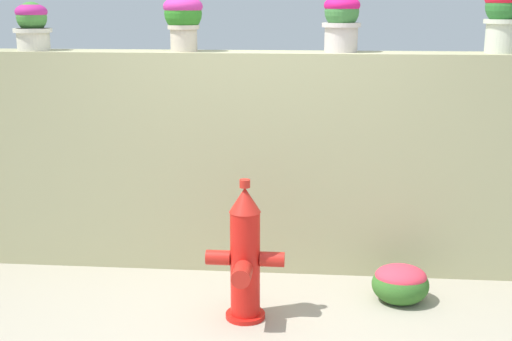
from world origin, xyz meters
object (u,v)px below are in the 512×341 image
Objects in this scene: potted_plant_1 at (32,24)px; potted_plant_3 at (342,19)px; potted_plant_4 at (504,14)px; fire_hydrant at (245,257)px; potted_plant_2 at (183,16)px; flower_bush_left at (400,282)px.

potted_plant_1 is 2.26m from potted_plant_3.
potted_plant_4 is 2.46m from fire_hydrant.
potted_plant_1 is 0.38× the size of fire_hydrant.
potted_plant_4 reaches higher than fire_hydrant.
potted_plant_2 is 0.44× the size of fire_hydrant.
potted_plant_4 reaches higher than potted_plant_2.
potted_plant_3 is 1.12m from potted_plant_4.
potted_plant_3 is at bearing 2.35° from potted_plant_2.
fire_hydrant is (-1.72, -0.94, -1.49)m from potted_plant_4.
potted_plant_1 is 0.78× the size of potted_plant_4.
potted_plant_4 is at bearing 40.92° from flower_bush_left.
potted_plant_3 reaches higher than fire_hydrant.
fire_hydrant is 1.12m from flower_bush_left.
potted_plant_4 is 1.17× the size of flower_bush_left.
potted_plant_2 is at bearing -0.42° from potted_plant_1.
potted_plant_1 is 0.91× the size of flower_bush_left.
potted_plant_4 is at bearing -0.38° from potted_plant_3.
flower_bush_left is (0.43, -0.60, -1.74)m from potted_plant_3.
potted_plant_3 is 1.89m from flower_bush_left.
fire_hydrant is at bearing -151.20° from potted_plant_4.
potted_plant_2 is 1.81m from fire_hydrant.
potted_plant_2 and potted_plant_3 have the same top height.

